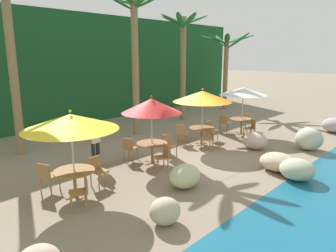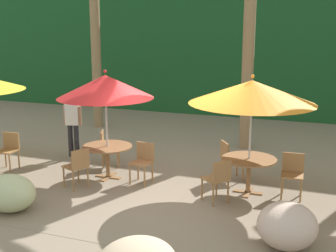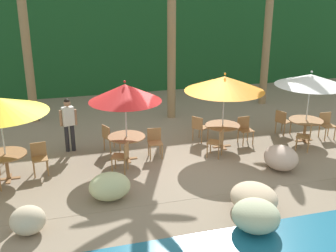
{
  "view_description": "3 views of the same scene",
  "coord_description": "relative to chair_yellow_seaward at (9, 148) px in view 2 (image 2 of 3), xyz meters",
  "views": [
    {
      "loc": [
        -9.2,
        -7.57,
        3.77
      ],
      "look_at": [
        -0.56,
        0.51,
        1.11
      ],
      "focal_mm": 33.87,
      "sensor_mm": 36.0,
      "label": 1
    },
    {
      "loc": [
        2.76,
        -8.07,
        3.32
      ],
      "look_at": [
        -0.38,
        0.41,
        1.25
      ],
      "focal_mm": 46.65,
      "sensor_mm": 36.0,
      "label": 2
    },
    {
      "loc": [
        -3.65,
        -11.08,
        5.08
      ],
      "look_at": [
        -0.56,
        -0.14,
        1.06
      ],
      "focal_mm": 44.3,
      "sensor_mm": 36.0,
      "label": 3
    }
  ],
  "objects": [
    {
      "name": "chair_red_seaward",
      "position": [
        3.34,
        0.27,
        0.0
      ],
      "size": [
        0.46,
        0.46,
        0.87
      ],
      "color": "#9E7042",
      "rests_on": "ground"
    },
    {
      "name": "ground_plane",
      "position": [
        4.22,
        0.07,
        -0.51
      ],
      "size": [
        120.0,
        120.0,
        0.0
      ],
      "primitive_type": "plane",
      "color": "gray"
    },
    {
      "name": "chair_red_inland",
      "position": [
        2.07,
        1.0,
        0.0
      ],
      "size": [
        0.56,
        0.55,
        0.87
      ],
      "color": "#9E7042",
      "rests_on": "ground"
    },
    {
      "name": "foliage_backdrop",
      "position": [
        4.22,
        9.07,
        2.49
      ],
      "size": [
        28.0,
        2.4,
        6.0
      ],
      "color": "#194C23",
      "rests_on": "ground"
    },
    {
      "name": "waiter_in_white",
      "position": [
        0.89,
        1.38,
        0.47
      ],
      "size": [
        0.52,
        0.29,
        1.7
      ],
      "color": "#232328",
      "rests_on": "ground"
    },
    {
      "name": "chair_orange_seaward",
      "position": [
        6.44,
        0.55,
        0.0
      ],
      "size": [
        0.44,
        0.45,
        0.87
      ],
      "color": "#9E7042",
      "rests_on": "ground"
    },
    {
      "name": "umbrella_orange",
      "position": [
        5.59,
        0.42,
        1.57
      ],
      "size": [
        2.47,
        2.47,
        2.42
      ],
      "color": "silver",
      "rests_on": "ground"
    },
    {
      "name": "chair_orange_left",
      "position": [
        5.14,
        -0.31,
        0.0
      ],
      "size": [
        0.6,
        0.59,
        0.87
      ],
      "color": "#9E7042",
      "rests_on": "ground"
    },
    {
      "name": "dining_table_orange",
      "position": [
        5.59,
        0.42,
        0.1
      ],
      "size": [
        1.1,
        1.1,
        0.74
      ],
      "color": "olive",
      "rests_on": "ground"
    },
    {
      "name": "chair_red_left",
      "position": [
        2.22,
        -0.56,
        0.0
      ],
      "size": [
        0.56,
        0.56,
        0.87
      ],
      "color": "#9E7042",
      "rests_on": "ground"
    },
    {
      "name": "umbrella_red",
      "position": [
        2.48,
        0.25,
        1.55
      ],
      "size": [
        2.09,
        2.09,
        2.42
      ],
      "color": "silver",
      "rests_on": "ground"
    },
    {
      "name": "dining_table_red",
      "position": [
        2.48,
        0.25,
        0.1
      ],
      "size": [
        1.1,
        1.1,
        0.74
      ],
      "color": "olive",
      "rests_on": "ground"
    },
    {
      "name": "terrace_deck",
      "position": [
        4.22,
        0.07,
        -0.51
      ],
      "size": [
        18.0,
        5.2,
        0.01
      ],
      "color": "gray",
      "rests_on": "ground"
    },
    {
      "name": "rock_seawall",
      "position": [
        4.12,
        -3.1,
        -0.16
      ],
      "size": [
        16.65,
        3.59,
        0.9
      ],
      "color": "#C3B395",
      "rests_on": "ground"
    },
    {
      "name": "chair_orange_inland",
      "position": [
        5.04,
        1.07,
        0.0
      ],
      "size": [
        0.59,
        0.59,
        0.87
      ],
      "color": "#9E7042",
      "rests_on": "ground"
    },
    {
      "name": "chair_yellow_seaward",
      "position": [
        0.0,
        0.0,
        0.0
      ],
      "size": [
        0.46,
        0.46,
        0.87
      ],
      "color": "#9E7042",
      "rests_on": "ground"
    }
  ]
}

